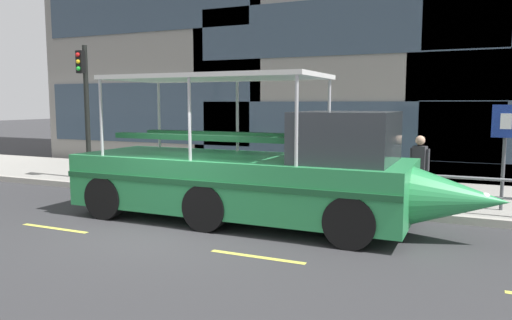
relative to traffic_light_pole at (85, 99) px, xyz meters
name	(u,v)px	position (x,y,z in m)	size (l,w,h in m)	color
ground_plane	(173,230)	(5.93, -3.87, -2.82)	(120.00, 120.00, 0.00)	#333335
sidewalk	(272,186)	(5.93, 1.73, -2.73)	(32.00, 4.80, 0.18)	#99968E
curb_edge	(237,200)	(5.93, -0.76, -2.73)	(32.00, 0.18, 0.18)	#B2ADA3
lane_centreline	(146,241)	(5.93, -4.81, -2.82)	(25.80, 0.12, 0.01)	#DBD64C
curb_guardrail	(270,175)	(6.75, -0.42, -2.06)	(11.90, 0.09, 0.86)	gray
traffic_light_pole	(85,99)	(0.00, 0.00, 0.00)	(0.24, 0.46, 4.37)	black
parking_sign	(505,139)	(12.37, 0.26, -0.96)	(0.60, 0.12, 2.48)	#4C4F54
leaned_bicycle	(136,170)	(1.88, 0.12, -2.26)	(1.74, 0.46, 0.96)	black
duck_tour_boat	(260,175)	(7.36, -2.49, -1.72)	(9.60, 2.64, 3.33)	#2D9351
pedestrian_near_bow	(419,163)	(10.50, 0.19, -1.60)	(0.48, 0.26, 1.72)	black
pedestrian_mid_left	(309,155)	(7.50, 0.64, -1.57)	(0.49, 0.28, 1.77)	black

